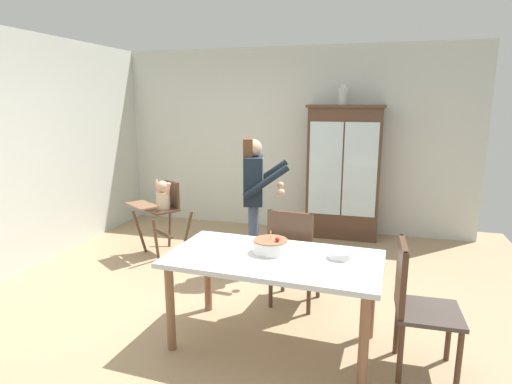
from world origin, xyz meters
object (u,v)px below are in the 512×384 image
serving_bowl (340,255)px  china_cabinet (344,172)px  dining_table (273,268)px  dining_chair_right_end (414,299)px  high_chair_with_toddler (162,204)px  adult_person (254,190)px  ceramic_vase (343,96)px  dining_chair_far_side (293,251)px  birthday_cake (271,246)px

serving_bowl → china_cabinet: bearing=94.0°
dining_table → dining_chair_right_end: (1.04, -0.06, -0.09)m
high_chair_with_toddler → adult_person: size_ratio=0.62×
china_cabinet → adult_person: 1.86m
china_cabinet → adult_person: bearing=-116.7°
ceramic_vase → high_chair_with_toddler: 2.82m
high_chair_with_toddler → dining_chair_far_side: (1.87, -1.00, -0.10)m
birthday_cake → dining_chair_right_end: 1.12m
china_cabinet → serving_bowl: 2.90m
birthday_cake → dining_chair_far_side: 0.62m
dining_table → dining_chair_far_side: dining_chair_far_side is taller
dining_table → dining_chair_far_side: size_ratio=1.76×
ceramic_vase → adult_person: (-0.78, -1.67, -1.03)m
adult_person → dining_chair_far_side: size_ratio=1.59×
china_cabinet → dining_chair_right_end: size_ratio=1.95×
china_cabinet → dining_chair_right_end: (0.74, -3.05, -0.39)m
serving_bowl → dining_chair_far_side: 0.75m
adult_person → dining_table: 1.47m
dining_table → birthday_cake: bearing=119.0°
dining_table → dining_chair_far_side: (0.03, 0.65, -0.09)m
dining_table → china_cabinet: bearing=84.3°
dining_chair_far_side → dining_chair_right_end: size_ratio=1.00×
adult_person → dining_table: bearing=-171.6°
ceramic_vase → dining_table: 3.29m
adult_person → serving_bowl: (1.04, -1.22, -0.20)m
adult_person → birthday_cake: size_ratio=5.47×
adult_person → dining_table: size_ratio=0.91×
dining_chair_right_end → birthday_cake: bearing=81.3°
dining_table → birthday_cake: size_ratio=6.03×
china_cabinet → adult_person: (-0.84, -1.66, 0.02)m
adult_person → serving_bowl: bearing=-153.4°
ceramic_vase → birthday_cake: size_ratio=0.96×
high_chair_with_toddler → serving_bowl: 2.81m
ceramic_vase → china_cabinet: bearing=-3.7°
dining_chair_right_end → dining_table: bearing=85.3°
ceramic_vase → dining_chair_far_side: bearing=-95.1°
adult_person → serving_bowl: adult_person is taller
birthday_cake → serving_bowl: birthday_cake is taller
dining_chair_right_end → adult_person: bearing=47.4°
serving_bowl → dining_chair_right_end: dining_chair_right_end is taller
ceramic_vase → high_chair_with_toddler: size_ratio=0.28×
dining_table → adult_person: bearing=112.2°
high_chair_with_toddler → dining_table: bearing=-8.6°
high_chair_with_toddler → dining_chair_far_side: size_ratio=0.99×
china_cabinet → serving_bowl: size_ratio=10.42×
high_chair_with_toddler → dining_chair_far_side: 2.12m
birthday_cake → dining_table: bearing=-61.0°
serving_bowl → dining_chair_far_side: dining_chair_far_side is taller
adult_person → birthday_cake: 1.35m
high_chair_with_toddler → birthday_cake: bearing=-7.8°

